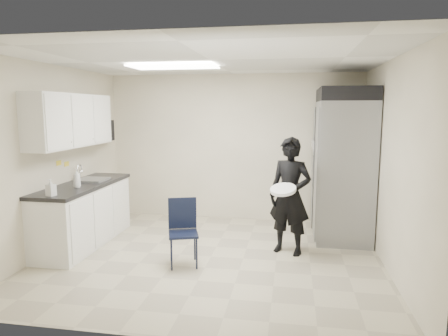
% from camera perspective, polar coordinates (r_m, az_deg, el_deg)
% --- Properties ---
extents(floor, '(4.50, 4.50, 0.00)m').
position_cam_1_polar(floor, '(5.56, -1.86, -12.52)').
color(floor, '#B2A88C').
rests_on(floor, ground).
extents(ceiling, '(4.50, 4.50, 0.00)m').
position_cam_1_polar(ceiling, '(5.23, -2.00, 15.16)').
color(ceiling, white).
rests_on(ceiling, back_wall).
extents(back_wall, '(4.50, 0.00, 4.50)m').
position_cam_1_polar(back_wall, '(7.19, 1.29, 2.95)').
color(back_wall, beige).
rests_on(back_wall, floor).
extents(left_wall, '(0.00, 4.00, 4.00)m').
position_cam_1_polar(left_wall, '(6.10, -23.12, 1.28)').
color(left_wall, beige).
rests_on(left_wall, floor).
extents(right_wall, '(0.00, 4.00, 4.00)m').
position_cam_1_polar(right_wall, '(5.27, 22.81, 0.27)').
color(right_wall, beige).
rests_on(right_wall, floor).
extents(ceiling_panel, '(1.20, 0.60, 0.02)m').
position_cam_1_polar(ceiling_panel, '(5.75, -7.20, 14.18)').
color(ceiling_panel, white).
rests_on(ceiling_panel, ceiling).
extents(lower_counter, '(0.60, 1.90, 0.86)m').
position_cam_1_polar(lower_counter, '(6.27, -19.34, -6.43)').
color(lower_counter, silver).
rests_on(lower_counter, floor).
extents(countertop, '(0.64, 1.95, 0.05)m').
position_cam_1_polar(countertop, '(6.17, -19.55, -2.34)').
color(countertop, black).
rests_on(countertop, lower_counter).
extents(sink, '(0.42, 0.40, 0.14)m').
position_cam_1_polar(sink, '(6.38, -18.30, -2.08)').
color(sink, gray).
rests_on(sink, countertop).
extents(faucet, '(0.02, 0.02, 0.24)m').
position_cam_1_polar(faucet, '(6.45, -19.93, -0.69)').
color(faucet, silver).
rests_on(faucet, countertop).
extents(upper_cabinets, '(0.35, 1.80, 0.75)m').
position_cam_1_polar(upper_cabinets, '(6.14, -21.01, 6.36)').
color(upper_cabinets, silver).
rests_on(upper_cabinets, left_wall).
extents(towel_dispenser, '(0.22, 0.30, 0.35)m').
position_cam_1_polar(towel_dispenser, '(7.19, -16.70, 5.15)').
color(towel_dispenser, black).
rests_on(towel_dispenser, left_wall).
extents(notice_sticker_left, '(0.00, 0.12, 0.07)m').
position_cam_1_polar(notice_sticker_left, '(6.19, -22.53, 0.67)').
color(notice_sticker_left, yellow).
rests_on(notice_sticker_left, left_wall).
extents(notice_sticker_right, '(0.00, 0.12, 0.07)m').
position_cam_1_polar(notice_sticker_right, '(6.36, -21.55, 0.55)').
color(notice_sticker_right, yellow).
rests_on(notice_sticker_right, left_wall).
extents(commercial_fridge, '(0.80, 1.35, 2.10)m').
position_cam_1_polar(commercial_fridge, '(6.47, 16.54, -0.24)').
color(commercial_fridge, gray).
rests_on(commercial_fridge, floor).
extents(fridge_compressor, '(0.80, 1.35, 0.20)m').
position_cam_1_polar(fridge_compressor, '(6.41, 16.98, 9.98)').
color(fridge_compressor, black).
rests_on(fridge_compressor, commercial_fridge).
extents(folding_chair, '(0.46, 0.46, 0.82)m').
position_cam_1_polar(folding_chair, '(5.17, -5.84, -9.36)').
color(folding_chair, black).
rests_on(folding_chair, floor).
extents(man_tuxedo, '(0.69, 0.58, 1.61)m').
position_cam_1_polar(man_tuxedo, '(5.55, 9.39, -3.97)').
color(man_tuxedo, black).
rests_on(man_tuxedo, floor).
extents(bucket_lid, '(0.44, 0.44, 0.04)m').
position_cam_1_polar(bucket_lid, '(5.29, 8.45, -3.06)').
color(bucket_lid, silver).
rests_on(bucket_lid, man_tuxedo).
extents(soap_bottle_a, '(0.14, 0.14, 0.26)m').
position_cam_1_polar(soap_bottle_a, '(5.88, -20.29, -1.36)').
color(soap_bottle_a, white).
rests_on(soap_bottle_a, countertop).
extents(soap_bottle_b, '(0.11, 0.12, 0.22)m').
position_cam_1_polar(soap_bottle_b, '(5.43, -23.52, -2.56)').
color(soap_bottle_b, '#AEB0BB').
rests_on(soap_bottle_b, countertop).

